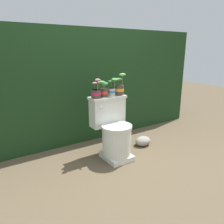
{
  "coord_description": "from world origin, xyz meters",
  "views": [
    {
      "loc": [
        -1.38,
        -1.92,
        1.27
      ],
      "look_at": [
        -0.05,
        0.14,
        0.56
      ],
      "focal_mm": 35.0,
      "sensor_mm": 36.0,
      "label": 1
    }
  ],
  "objects_px": {
    "toilet": "(113,131)",
    "garden_stone": "(143,141)",
    "potted_plant_middle": "(113,88)",
    "potted_plant_midright": "(119,88)",
    "potted_plant_midleft": "(104,90)",
    "potted_plant_left": "(96,92)"
  },
  "relations": [
    {
      "from": "toilet",
      "to": "garden_stone",
      "type": "distance_m",
      "value": 0.58
    },
    {
      "from": "potted_plant_middle",
      "to": "potted_plant_midright",
      "type": "relative_size",
      "value": 0.81
    },
    {
      "from": "toilet",
      "to": "potted_plant_midleft",
      "type": "relative_size",
      "value": 3.77
    },
    {
      "from": "garden_stone",
      "to": "potted_plant_midleft",
      "type": "bearing_deg",
      "value": 173.32
    },
    {
      "from": "toilet",
      "to": "potted_plant_midleft",
      "type": "bearing_deg",
      "value": 116.51
    },
    {
      "from": "toilet",
      "to": "potted_plant_middle",
      "type": "relative_size",
      "value": 3.41
    },
    {
      "from": "potted_plant_left",
      "to": "potted_plant_midright",
      "type": "relative_size",
      "value": 0.86
    },
    {
      "from": "potted_plant_left",
      "to": "garden_stone",
      "type": "distance_m",
      "value": 1.0
    },
    {
      "from": "potted_plant_middle",
      "to": "toilet",
      "type": "bearing_deg",
      "value": -118.26
    },
    {
      "from": "toilet",
      "to": "garden_stone",
      "type": "xyz_separation_m",
      "value": [
        0.51,
        0.05,
        -0.27
      ]
    },
    {
      "from": "potted_plant_middle",
      "to": "garden_stone",
      "type": "xyz_separation_m",
      "value": [
        0.45,
        -0.06,
        -0.76
      ]
    },
    {
      "from": "potted_plant_midleft",
      "to": "garden_stone",
      "type": "height_order",
      "value": "potted_plant_midleft"
    },
    {
      "from": "potted_plant_left",
      "to": "potted_plant_midright",
      "type": "bearing_deg",
      "value": 0.5
    },
    {
      "from": "potted_plant_midleft",
      "to": "potted_plant_midright",
      "type": "height_order",
      "value": "potted_plant_midright"
    },
    {
      "from": "potted_plant_midleft",
      "to": "potted_plant_midright",
      "type": "distance_m",
      "value": 0.22
    },
    {
      "from": "potted_plant_midleft",
      "to": "potted_plant_middle",
      "type": "relative_size",
      "value": 0.9
    },
    {
      "from": "potted_plant_midright",
      "to": "potted_plant_midleft",
      "type": "bearing_deg",
      "value": 179.81
    },
    {
      "from": "potted_plant_middle",
      "to": "potted_plant_midright",
      "type": "height_order",
      "value": "potted_plant_midright"
    },
    {
      "from": "potted_plant_midright",
      "to": "garden_stone",
      "type": "bearing_deg",
      "value": -10.71
    },
    {
      "from": "toilet",
      "to": "potted_plant_middle",
      "type": "distance_m",
      "value": 0.51
    },
    {
      "from": "potted_plant_left",
      "to": "garden_stone",
      "type": "relative_size",
      "value": 1.01
    },
    {
      "from": "potted_plant_middle",
      "to": "garden_stone",
      "type": "bearing_deg",
      "value": -8.1
    }
  ]
}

